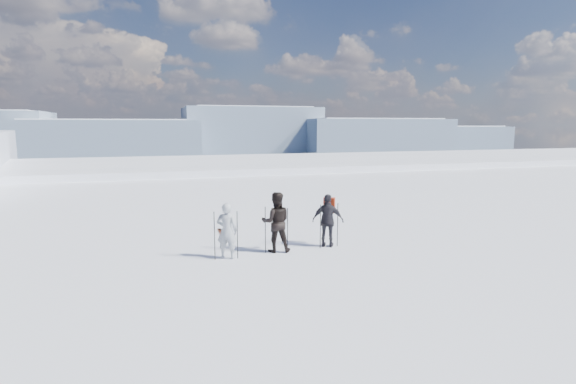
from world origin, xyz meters
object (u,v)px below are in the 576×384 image
(skier_grey, at_px, (227,231))
(skis_loose, at_px, (224,234))
(skier_pack, at_px, (328,221))
(skier_dark, at_px, (276,222))

(skier_grey, height_order, skis_loose, skier_grey)
(skier_grey, distance_m, skis_loose, 2.72)
(skier_pack, relative_size, skis_loose, 0.91)
(skier_grey, bearing_deg, skier_pack, -149.62)
(skier_dark, height_order, skis_loose, skier_dark)
(skier_pack, distance_m, skis_loose, 3.62)
(skier_dark, bearing_deg, skier_grey, 21.50)
(skier_grey, relative_size, skier_pack, 0.97)
(skier_pack, bearing_deg, skier_dark, 31.04)
(skier_pack, bearing_deg, skis_loose, -11.22)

